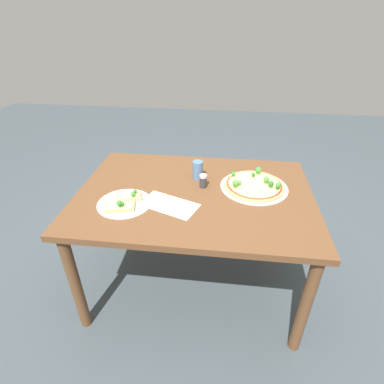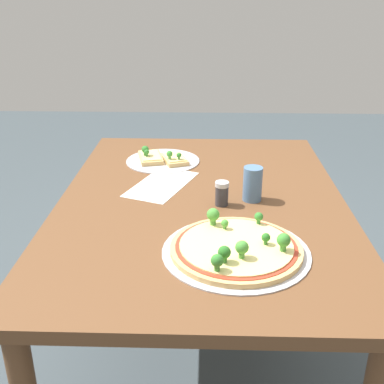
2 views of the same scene
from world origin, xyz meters
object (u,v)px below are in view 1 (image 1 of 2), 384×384
pizza_tray_whole (254,185)px  condiment_shaker (203,181)px  drinking_cup (198,170)px  dining_table (195,204)px  pizza_tray_slice (124,202)px

pizza_tray_whole → condiment_shaker: (-0.30, -0.03, 0.03)m
drinking_cup → pizza_tray_whole: bearing=-11.4°
dining_table → pizza_tray_whole: size_ratio=3.40×
pizza_tray_slice → condiment_shaker: size_ratio=3.69×
pizza_tray_whole → drinking_cup: drinking_cup is taller
pizza_tray_whole → condiment_shaker: condiment_shaker is taller
dining_table → drinking_cup: size_ratio=11.77×
drinking_cup → pizza_tray_slice: bearing=-137.6°
pizza_tray_whole → condiment_shaker: 0.30m
pizza_tray_whole → drinking_cup: 0.35m
dining_table → pizza_tray_slice: (-0.36, -0.16, 0.09)m
pizza_tray_slice → pizza_tray_whole: bearing=20.4°
pizza_tray_whole → drinking_cup: size_ratio=3.46×
dining_table → drinking_cup: bearing=90.4°
dining_table → pizza_tray_whole: 0.36m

